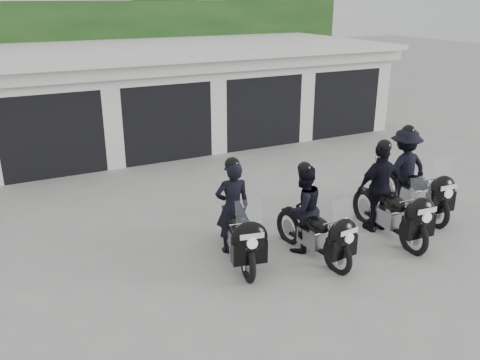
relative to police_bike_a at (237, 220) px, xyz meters
name	(u,v)px	position (x,y,z in m)	size (l,w,h in m)	color
ground	(262,236)	(0.85, 0.57, -0.75)	(80.00, 80.00, 0.00)	#9D9E98
garage_block	(141,97)	(0.85, 8.63, 0.68)	(16.40, 6.80, 2.96)	silver
background_vegetation	(113,41)	(1.22, 13.49, 2.02)	(20.00, 3.90, 5.80)	#173A15
police_bike_a	(237,220)	(0.00, 0.00, 0.00)	(0.92, 2.14, 1.89)	black
police_bike_b	(309,216)	(1.25, -0.42, 0.00)	(0.87, 2.05, 1.78)	black
police_bike_c	(386,195)	(3.07, -0.39, 0.08)	(1.10, 2.25, 1.96)	black
police_bike_d	(409,175)	(4.32, 0.28, 0.09)	(1.21, 2.25, 1.96)	black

